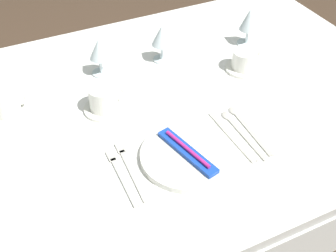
{
  "coord_description": "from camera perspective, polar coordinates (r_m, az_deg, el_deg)",
  "views": [
    {
      "loc": [
        -0.36,
        -0.96,
        1.59
      ],
      "look_at": [
        0.04,
        -0.12,
        0.76
      ],
      "focal_mm": 46.51,
      "sensor_mm": 36.0,
      "label": 1
    }
  ],
  "objects": [
    {
      "name": "wine_glass_right",
      "position": [
        1.45,
        -9.03,
        9.66
      ],
      "size": [
        0.07,
        0.07,
        0.13
      ],
      "color": "silver",
      "rests_on": "dining_table"
    },
    {
      "name": "fork_inner",
      "position": [
        1.14,
        -6.23,
        -6.36
      ],
      "size": [
        0.02,
        0.21,
        0.0
      ],
      "color": "beige",
      "rests_on": "dining_table"
    },
    {
      "name": "wine_glass_left",
      "position": [
        1.51,
        -0.84,
        11.59
      ],
      "size": [
        0.07,
        0.07,
        0.13
      ],
      "color": "silver",
      "rests_on": "dining_table"
    },
    {
      "name": "saucer_right",
      "position": [
        1.39,
        -20.17,
        1.52
      ],
      "size": [
        0.14,
        0.14,
        0.01
      ],
      "primitive_type": "cylinder",
      "color": "white",
      "rests_on": "dining_table"
    },
    {
      "name": "toothbrush_package",
      "position": [
        1.16,
        2.55,
        -3.34
      ],
      "size": [
        0.08,
        0.21,
        0.02
      ],
      "color": "blue",
      "rests_on": "dinner_plate"
    },
    {
      "name": "dining_table",
      "position": [
        1.39,
        -3.56,
        -0.53
      ],
      "size": [
        1.8,
        1.11,
        0.74
      ],
      "color": "white",
      "rests_on": "ground"
    },
    {
      "name": "saucer_far",
      "position": [
        1.52,
        9.84,
        7.47
      ],
      "size": [
        0.12,
        0.12,
        0.01
      ],
      "primitive_type": "cylinder",
      "color": "white",
      "rests_on": "dining_table"
    },
    {
      "name": "coffee_cup_far",
      "position": [
        1.51,
        10.05,
        8.63
      ],
      "size": [
        0.11,
        0.09,
        0.06
      ],
      "color": "white",
      "rests_on": "saucer_far"
    },
    {
      "name": "dinner_knife",
      "position": [
        1.25,
        8.45,
        -1.46
      ],
      "size": [
        0.02,
        0.23,
        0.0
      ],
      "color": "beige",
      "rests_on": "dining_table"
    },
    {
      "name": "fork_outer",
      "position": [
        1.16,
        -5.01,
        -5.51
      ],
      "size": [
        0.03,
        0.22,
        0.0
      ],
      "color": "beige",
      "rests_on": "dining_table"
    },
    {
      "name": "spoon_dessert",
      "position": [
        1.3,
        10.05,
        0.24
      ],
      "size": [
        0.03,
        0.23,
        0.01
      ],
      "color": "beige",
      "rests_on": "dining_table"
    },
    {
      "name": "spoon_soup",
      "position": [
        1.28,
        9.23,
        -0.39
      ],
      "size": [
        0.03,
        0.23,
        0.01
      ],
      "color": "beige",
      "rests_on": "dining_table"
    },
    {
      "name": "ground_plane",
      "position": [
        1.89,
        -2.71,
        -15.47
      ],
      "size": [
        6.0,
        6.0,
        0.0
      ],
      "primitive_type": "plane",
      "color": "#4C3828"
    },
    {
      "name": "coffee_cup_right",
      "position": [
        1.37,
        -20.49,
        2.84
      ],
      "size": [
        0.1,
        0.08,
        0.07
      ],
      "color": "white",
      "rests_on": "saucer_right"
    },
    {
      "name": "coffee_cup_left",
      "position": [
        1.32,
        -8.41,
        3.67
      ],
      "size": [
        0.11,
        0.09,
        0.07
      ],
      "color": "white",
      "rests_on": "saucer_left"
    },
    {
      "name": "dinner_plate",
      "position": [
        1.17,
        2.53,
        -3.91
      ],
      "size": [
        0.26,
        0.26,
        0.02
      ],
      "primitive_type": "cylinder",
      "color": "white",
      "rests_on": "dining_table"
    },
    {
      "name": "saucer_left",
      "position": [
        1.34,
        -8.3,
        2.27
      ],
      "size": [
        0.13,
        0.13,
        0.01
      ],
      "primitive_type": "cylinder",
      "color": "white",
      "rests_on": "dining_table"
    },
    {
      "name": "wine_glass_centre",
      "position": [
        1.63,
        10.56,
        13.32
      ],
      "size": [
        0.07,
        0.07,
        0.14
      ],
      "color": "silver",
      "rests_on": "dining_table"
    }
  ]
}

